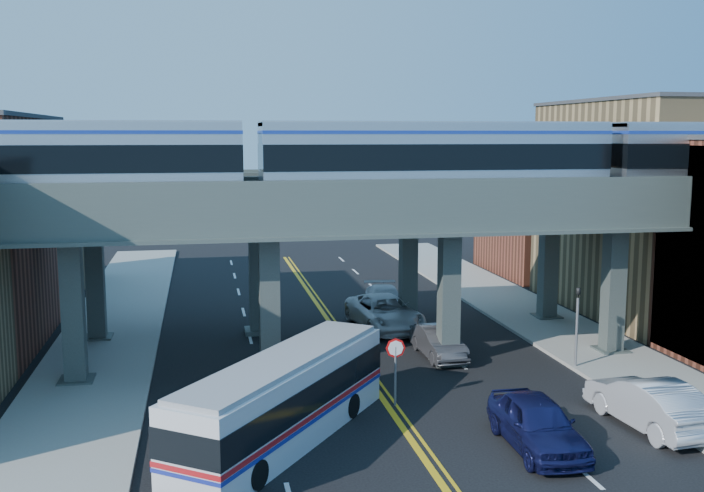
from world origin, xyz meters
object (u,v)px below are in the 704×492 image
Objects in this scene: car_lane_a at (537,423)px; car_lane_c at (385,313)px; car_lane_b at (439,342)px; car_lane_d at (385,301)px; stop_sign at (395,361)px; traffic_signal at (577,318)px; transit_bus at (284,401)px; car_parked_curb at (649,403)px; transit_train at (434,157)px.

car_lane_a is 0.81× the size of car_lane_c.
car_lane_b is 0.80× the size of car_lane_d.
stop_sign is 0.42× the size of car_lane_c.
traffic_signal reaches higher than car_lane_a.
stop_sign is 11.95m from car_lane_c.
transit_bus reaches higher than car_lane_a.
traffic_signal reaches higher than car_lane_c.
stop_sign is 9.10m from car_parked_curb.
car_lane_d is at bearing 116.33° from traffic_signal.
car_parked_curb is at bearing -68.57° from car_lane_d.
stop_sign is 6.11m from car_lane_a.
traffic_signal is 14.62m from transit_bus.
car_lane_c is 1.15× the size of car_lane_d.
car_lane_c reaches higher than car_lane_a.
car_parked_curb is at bearing -59.28° from transit_train.
traffic_signal is (5.96, -2.00, -6.95)m from transit_train.
car_parked_curb reaches higher than car_lane_d.
car_lane_c is (-1.19, 16.57, 0.00)m from car_lane_a.
transit_train reaches higher than stop_sign.
transit_bus is 15.98m from car_lane_c.
traffic_signal is at bearing 57.37° from car_lane_a.
traffic_signal is 9.64m from car_lane_a.
car_lane_a is 10.84m from car_lane_b.
car_lane_d is at bearing 92.85° from car_lane_a.
car_lane_a is at bearing -92.15° from car_lane_c.
car_lane_a is at bearing -53.97° from stop_sign.
transit_train reaches higher than car_parked_curb.
car_lane_b is (-0.00, 10.84, -0.15)m from car_lane_a.
car_lane_a is 4.76m from car_parked_curb.
transit_train is 10.70× the size of car_lane_b.
traffic_signal reaches higher than car_lane_d.
car_lane_c is at bearing 126.97° from traffic_signal.
car_lane_c is at bearing 10.62° from transit_bus.
stop_sign reaches higher than car_lane_a.
car_lane_b is at bearing 91.49° from car_lane_a.
car_lane_b is (-5.35, 2.95, -1.58)m from traffic_signal.
transit_train is 13.26m from car_parked_curb.
traffic_signal is at bearing 18.63° from stop_sign.
car_lane_a is at bearing -91.79° from car_lane_b.
car_lane_a is 0.93× the size of car_lane_d.
car_lane_b is at bearing 151.12° from traffic_signal.
car_parked_curb is at bearing -75.68° from car_lane_c.
traffic_signal is at bearing -100.78° from car_parked_curb.
traffic_signal is at bearing -30.70° from transit_bus.
traffic_signal is at bearing -18.54° from transit_train.
car_parked_curb is (-0.70, -6.86, -1.41)m from traffic_signal.
transit_bus is (-13.42, -5.73, -0.88)m from traffic_signal.
transit_train is at bearing -91.38° from car_lane_c.
car_lane_d reaches higher than car_lane_b.
transit_train is at bearing -64.24° from car_parked_curb.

